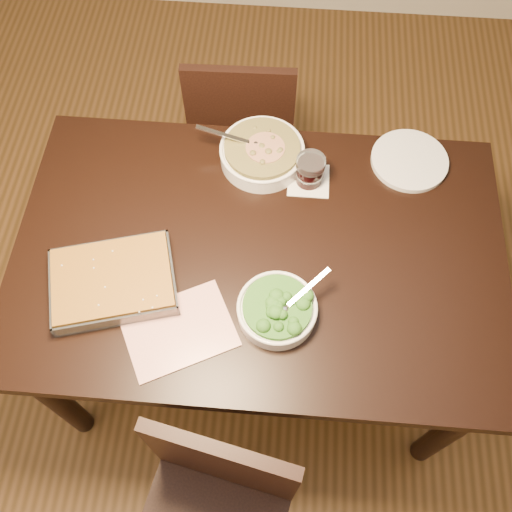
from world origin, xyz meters
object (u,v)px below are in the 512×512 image
Objects in this scene: baking_dish at (113,282)px; chair_near at (214,510)px; table at (259,266)px; chair_far at (242,122)px; dinner_plate at (409,160)px; wine_tumbler at (310,170)px; broccoli_bowl at (277,309)px; stew_bowl at (262,153)px.

chair_near is at bearing -74.44° from baking_dish.
table is 1.69× the size of chair_far.
dinner_plate is 1.17m from chair_near.
wine_tumbler is 0.63m from chair_far.
wine_tumbler is at bearing 89.54° from chair_near.
broccoli_bowl is 0.25× the size of chair_near.
stew_bowl is 0.16m from wine_tumbler.
wine_tumbler is at bearing -24.48° from stew_bowl.
dinner_plate is 0.29× the size of chair_far.
broccoli_bowl is at bearing 99.68° from chair_far.
stew_bowl is at bearing 98.78° from broccoli_bowl.
chair_near is (-0.20, -0.92, -0.34)m from wine_tumbler.
broccoli_bowl is at bearing 86.33° from chair_near.
stew_bowl is at bearing 35.98° from baking_dish.
table is at bearing -87.03° from stew_bowl.
stew_bowl is 0.75× the size of baking_dish.
table is at bearing -141.25° from dinner_plate.
chair_far is at bearing 57.44° from baking_dish.
table is at bearing 97.81° from chair_far.
stew_bowl is 1.04m from chair_near.
wine_tumbler is 0.33m from dinner_plate.
chair_near is at bearing -102.28° from wine_tumbler.
broccoli_bowl is (0.08, -0.51, -0.01)m from stew_bowl.
chair_far is (-0.05, 1.39, -0.01)m from chair_near.
baking_dish is (-0.38, -0.14, 0.12)m from table.
stew_bowl is at bearing 92.97° from table.
chair_near reaches higher than broccoli_bowl.
broccoli_bowl is 0.56× the size of baking_dish.
chair_near is (-0.05, -0.98, -0.32)m from stew_bowl.
wine_tumbler reaches higher than table.
stew_bowl is at bearing 102.83° from chair_far.
stew_bowl is (-0.02, 0.32, 0.13)m from table.
chair_far is (-0.25, 0.47, -0.34)m from wine_tumbler.
broccoli_bowl reaches higher than baking_dish.
chair_far is (-0.56, 0.37, -0.30)m from dinner_plate.
table is 0.57m from dinner_plate.
stew_bowl is 0.52m from broccoli_bowl.
broccoli_bowl is 0.45m from wine_tumbler.
dinner_plate is (0.31, 0.10, -0.05)m from wine_tumbler.
baking_dish is at bearing 133.09° from chair_near.
baking_dish is 0.46× the size of chair_far.
baking_dish is 0.68m from chair_near.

